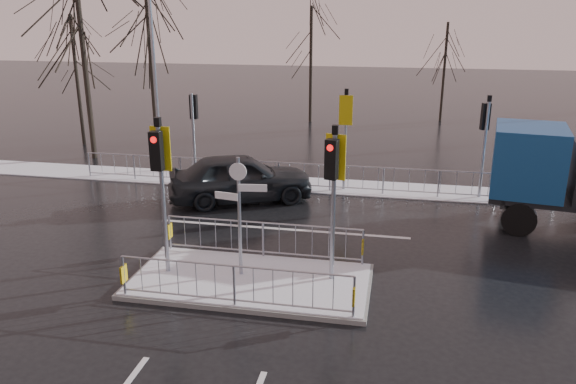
% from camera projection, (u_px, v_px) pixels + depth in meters
% --- Properties ---
extents(ground, '(120.00, 120.00, 0.00)m').
position_uv_depth(ground, '(251.00, 283.00, 14.16)').
color(ground, black).
rests_on(ground, ground).
extents(snow_verge, '(30.00, 2.00, 0.04)m').
position_uv_depth(snow_verge, '(306.00, 185.00, 22.18)').
color(snow_verge, white).
rests_on(snow_verge, ground).
extents(lane_markings, '(8.00, 11.38, 0.01)m').
position_uv_depth(lane_markings, '(247.00, 289.00, 13.84)').
color(lane_markings, silver).
rests_on(lane_markings, ground).
extents(traffic_island, '(6.00, 3.04, 4.15)m').
position_uv_depth(traffic_island, '(250.00, 269.00, 14.05)').
color(traffic_island, slate).
rests_on(traffic_island, ground).
extents(far_kerb_fixtures, '(18.00, 0.65, 3.83)m').
position_uv_depth(far_kerb_fixtures, '(312.00, 164.00, 21.35)').
color(far_kerb_fixtures, '#8F939C').
rests_on(far_kerb_fixtures, ground).
extents(car_far_lane, '(5.52, 3.99, 1.75)m').
position_uv_depth(car_far_lane, '(241.00, 177.00, 20.13)').
color(car_far_lane, black).
rests_on(car_far_lane, ground).
extents(flatbed_truck, '(7.16, 3.53, 3.18)m').
position_uv_depth(flatbed_truck, '(560.00, 176.00, 17.35)').
color(flatbed_truck, black).
rests_on(flatbed_truck, ground).
extents(tree_near_a, '(4.75, 4.75, 8.97)m').
position_uv_depth(tree_near_a, '(80.00, 22.00, 24.51)').
color(tree_near_a, black).
rests_on(tree_near_a, ground).
extents(tree_near_b, '(4.00, 4.00, 7.55)m').
position_uv_depth(tree_near_b, '(150.00, 44.00, 25.74)').
color(tree_near_b, black).
rests_on(tree_near_b, ground).
extents(tree_near_c, '(3.50, 3.50, 6.61)m').
position_uv_depth(tree_near_c, '(74.00, 55.00, 27.71)').
color(tree_near_c, black).
rests_on(tree_near_c, ground).
extents(tree_far_a, '(3.75, 3.75, 7.08)m').
position_uv_depth(tree_far_a, '(311.00, 42.00, 33.60)').
color(tree_far_a, black).
rests_on(tree_far_a, ground).
extents(tree_far_b, '(3.25, 3.25, 6.14)m').
position_uv_depth(tree_far_b, '(446.00, 53.00, 34.18)').
color(tree_far_b, black).
rests_on(tree_far_b, ground).
extents(street_lamp_left, '(1.25, 0.18, 8.20)m').
position_uv_depth(street_lamp_left, '(156.00, 65.00, 22.85)').
color(street_lamp_left, '#8F939C').
rests_on(street_lamp_left, ground).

